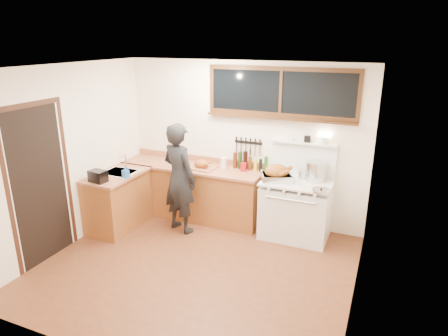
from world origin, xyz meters
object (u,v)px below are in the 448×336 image
at_px(man, 179,178).
at_px(cutting_board, 202,165).
at_px(vintage_stove, 296,208).
at_px(roast_turkey, 277,174).

relative_size(man, cutting_board, 3.69).
relative_size(vintage_stove, roast_turkey, 2.93).
relative_size(vintage_stove, cutting_board, 3.42).
distance_m(man, cutting_board, 0.51).
bearing_deg(vintage_stove, cutting_board, -179.21).
distance_m(vintage_stove, man, 1.84).
bearing_deg(cutting_board, vintage_stove, 0.79).
bearing_deg(vintage_stove, roast_turkey, -161.24).
bearing_deg(cutting_board, man, -106.93).
distance_m(vintage_stove, roast_turkey, 0.62).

